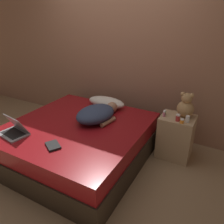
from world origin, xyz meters
TOP-DOWN VIEW (x-y plane):
  - ground_plane at (0.00, 0.00)m, footprint 12.00×12.00m
  - wall_back at (0.00, 1.18)m, footprint 8.00×0.06m
  - bed at (0.00, 0.00)m, footprint 1.75×1.80m
  - nightstand at (1.16, 0.69)m, footprint 0.45×0.39m
  - pillow at (0.04, 0.71)m, footprint 0.61×0.28m
  - person_lying at (0.16, 0.24)m, footprint 0.52×0.77m
  - laptop at (-0.51, -0.57)m, footprint 0.39×0.30m
  - teddy_bear at (1.22, 0.75)m, footprint 0.22×0.22m
  - bottle_pink at (0.98, 0.62)m, footprint 0.04×0.04m
  - bottle_red at (1.18, 0.57)m, footprint 0.05×0.05m
  - bottle_white at (1.29, 0.60)m, footprint 0.05×0.05m
  - bottle_orange at (1.24, 0.54)m, footprint 0.05×0.05m
  - bottle_green at (0.97, 0.69)m, footprint 0.04×0.04m
  - book at (0.09, -0.55)m, footprint 0.23×0.21m

SIDE VIEW (x-z plane):
  - ground_plane at x=0.00m, z-range 0.00..0.00m
  - bed at x=0.00m, z-range 0.00..0.52m
  - nightstand at x=1.16m, z-range 0.00..0.60m
  - book at x=0.09m, z-range 0.52..0.54m
  - laptop at x=-0.51m, z-range 0.45..0.69m
  - pillow at x=0.04m, z-range 0.52..0.68m
  - person_lying at x=0.16m, z-range 0.51..0.72m
  - bottle_orange at x=1.24m, z-range 0.60..0.66m
  - bottle_green at x=0.97m, z-range 0.60..0.66m
  - bottle_pink at x=0.98m, z-range 0.60..0.68m
  - bottle_white at x=1.29m, z-range 0.60..0.69m
  - bottle_red at x=1.18m, z-range 0.60..0.69m
  - teddy_bear at x=1.22m, z-range 0.58..0.92m
  - wall_back at x=0.00m, z-range 0.00..2.60m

